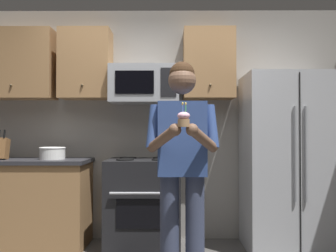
{
  "coord_description": "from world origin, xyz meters",
  "views": [
    {
      "loc": [
        0.13,
        -2.59,
        1.19
      ],
      "look_at": [
        0.11,
        0.38,
        1.25
      ],
      "focal_mm": 40.34,
      "sensor_mm": 36.0,
      "label": 1
    }
  ],
  "objects_px": {
    "refrigerator": "(288,162)",
    "person": "(182,158)",
    "knife_block": "(0,149)",
    "oven_range": "(144,203)",
    "microwave": "(145,85)",
    "bowl_large_white": "(52,153)",
    "cupcake": "(184,119)"
  },
  "relations": [
    {
      "from": "person",
      "to": "refrigerator",
      "type": "bearing_deg",
      "value": 40.24
    },
    {
      "from": "microwave",
      "to": "refrigerator",
      "type": "relative_size",
      "value": 0.41
    },
    {
      "from": "bowl_large_white",
      "to": "cupcake",
      "type": "relative_size",
      "value": 1.58
    },
    {
      "from": "knife_block",
      "to": "oven_range",
      "type": "bearing_deg",
      "value": 1.12
    },
    {
      "from": "microwave",
      "to": "cupcake",
      "type": "xyz_separation_m",
      "value": [
        0.37,
        -1.44,
        -0.43
      ]
    },
    {
      "from": "refrigerator",
      "to": "bowl_large_white",
      "type": "height_order",
      "value": "refrigerator"
    },
    {
      "from": "refrigerator",
      "to": "person",
      "type": "height_order",
      "value": "refrigerator"
    },
    {
      "from": "bowl_large_white",
      "to": "oven_range",
      "type": "bearing_deg",
      "value": -0.9
    },
    {
      "from": "refrigerator",
      "to": "person",
      "type": "distance_m",
      "value": 1.48
    },
    {
      "from": "person",
      "to": "cupcake",
      "type": "bearing_deg",
      "value": -90.0
    },
    {
      "from": "microwave",
      "to": "refrigerator",
      "type": "xyz_separation_m",
      "value": [
        1.5,
        -0.16,
        -0.82
      ]
    },
    {
      "from": "microwave",
      "to": "bowl_large_white",
      "type": "xyz_separation_m",
      "value": [
        -0.97,
        -0.1,
        -0.73
      ]
    },
    {
      "from": "oven_range",
      "to": "microwave",
      "type": "distance_m",
      "value": 1.26
    },
    {
      "from": "oven_range",
      "to": "cupcake",
      "type": "bearing_deg",
      "value": -74.23
    },
    {
      "from": "knife_block",
      "to": "microwave",
      "type": "bearing_deg",
      "value": 5.66
    },
    {
      "from": "refrigerator",
      "to": "bowl_large_white",
      "type": "distance_m",
      "value": 2.47
    },
    {
      "from": "bowl_large_white",
      "to": "person",
      "type": "bearing_deg",
      "value": -36.98
    },
    {
      "from": "person",
      "to": "cupcake",
      "type": "distance_m",
      "value": 0.44
    },
    {
      "from": "refrigerator",
      "to": "knife_block",
      "type": "bearing_deg",
      "value": 179.81
    },
    {
      "from": "knife_block",
      "to": "cupcake",
      "type": "height_order",
      "value": "cupcake"
    },
    {
      "from": "refrigerator",
      "to": "knife_block",
      "type": "xyz_separation_m",
      "value": [
        -3.0,
        0.01,
        0.13
      ]
    },
    {
      "from": "cupcake",
      "to": "knife_block",
      "type": "bearing_deg",
      "value": 145.41
    },
    {
      "from": "refrigerator",
      "to": "cupcake",
      "type": "relative_size",
      "value": 10.35
    },
    {
      "from": "knife_block",
      "to": "cupcake",
      "type": "relative_size",
      "value": 1.84
    },
    {
      "from": "bowl_large_white",
      "to": "cupcake",
      "type": "bearing_deg",
      "value": -44.96
    },
    {
      "from": "person",
      "to": "cupcake",
      "type": "relative_size",
      "value": 10.13
    },
    {
      "from": "oven_range",
      "to": "person",
      "type": "height_order",
      "value": "person"
    },
    {
      "from": "oven_range",
      "to": "knife_block",
      "type": "height_order",
      "value": "knife_block"
    },
    {
      "from": "oven_range",
      "to": "knife_block",
      "type": "distance_m",
      "value": 1.61
    },
    {
      "from": "oven_range",
      "to": "knife_block",
      "type": "relative_size",
      "value": 2.91
    },
    {
      "from": "microwave",
      "to": "refrigerator",
      "type": "distance_m",
      "value": 1.72
    },
    {
      "from": "oven_range",
      "to": "microwave",
      "type": "bearing_deg",
      "value": 89.98
    }
  ]
}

